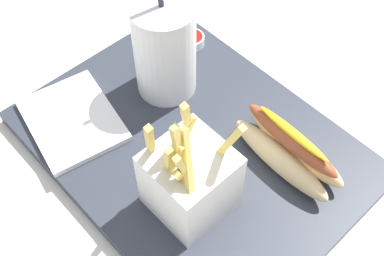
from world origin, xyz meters
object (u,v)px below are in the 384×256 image
Objects in this scene: soda_cup at (165,49)px; ketchup_cup_1 at (192,40)px; napkin_stack at (72,120)px; fries_basket at (190,180)px; hot_dog_1 at (288,150)px.

ketchup_cup_1 is at bearing -66.47° from soda_cup.
napkin_stack is at bearing 89.78° from ketchup_cup_1.
fries_basket is 0.14m from hot_dog_1.
napkin_stack is at bearing 74.89° from soda_cup.
napkin_stack is at bearing 9.97° from fries_basket.
fries_basket is 4.61× the size of ketchup_cup_1.
ketchup_cup_1 is 0.27× the size of napkin_stack.
hot_dog_1 is 4.16× the size of ketchup_cup_1.
soda_cup is at bearing -105.11° from napkin_stack.
fries_basket is at bearing 136.43° from ketchup_cup_1.
soda_cup is at bearing -32.84° from fries_basket.
fries_basket is 0.20m from napkin_stack.
fries_basket is (-0.16, 0.10, -0.02)m from soda_cup.
ketchup_cup_1 is at bearing -13.50° from hot_dog_1.
hot_dog_1 is 1.12× the size of napkin_stack.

